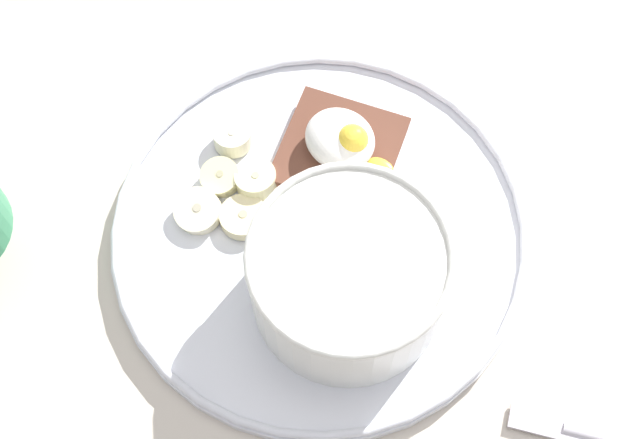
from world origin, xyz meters
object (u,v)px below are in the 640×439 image
poached_egg (342,139)px  banana_slice_back (198,211)px  banana_slice_right (232,138)px  banana_slice_inner (256,180)px  oatmeal_bowl (349,276)px  banana_slice_front (243,217)px  banana_slice_left (221,177)px  toast_slice (339,152)px

poached_egg → banana_slice_back: 11.42cm
banana_slice_back → banana_slice_right: bearing=113.8°
banana_slice_right → banana_slice_inner: same height
banana_slice_right → banana_slice_inner: bearing=-17.8°
oatmeal_bowl → banana_slice_back: 12.45cm
banana_slice_front → banana_slice_left: (-3.41, 0.99, 0.15)cm
banana_slice_left → banana_slice_back: size_ratio=0.76×
toast_slice → banana_slice_back: banana_slice_back is taller
poached_egg → banana_slice_inner: size_ratio=1.96×
banana_slice_back → banana_slice_inner: size_ratio=1.11×
toast_slice → banana_slice_back: size_ratio=2.70×
oatmeal_bowl → banana_slice_front: bearing=-173.6°
oatmeal_bowl → banana_slice_front: (-9.19, -1.03, -3.00)cm
banana_slice_front → banana_slice_right: 6.38cm
banana_slice_left → banana_slice_right: (-1.70, 2.81, 0.12)cm
banana_slice_front → banana_slice_inner: banana_slice_inner is taller
banana_slice_right → toast_slice: bearing=35.9°
banana_slice_inner → banana_slice_right: bearing=162.2°
banana_slice_front → banana_slice_right: bearing=143.4°
poached_egg → banana_slice_inner: (-2.89, -5.91, -1.93)cm
banana_slice_front → banana_slice_back: size_ratio=1.18×
poached_egg → banana_slice_front: bearing=-100.0°
poached_egg → banana_slice_inner: 6.85cm
toast_slice → banana_slice_left: bearing=-122.3°
banana_slice_right → banana_slice_left: bearing=-58.8°
toast_slice → banana_slice_inner: size_ratio=2.99×
banana_slice_back → banana_slice_right: size_ratio=1.00×
toast_slice → banana_slice_right: size_ratio=2.71×
banana_slice_back → oatmeal_bowl: bearing=14.3°
banana_slice_front → banana_slice_right: (-5.11, 3.80, 0.28)cm
toast_slice → banana_slice_right: banana_slice_right is taller
banana_slice_back → banana_slice_inner: bearing=75.5°
oatmeal_bowl → banana_slice_back: (-11.75, -3.00, -2.81)cm
banana_slice_back → banana_slice_right: (-2.55, 5.78, 0.09)cm
poached_egg → banana_slice_front: (-1.50, -8.51, -2.20)cm
poached_egg → banana_slice_inner: poached_egg is taller
oatmeal_bowl → poached_egg: 10.75cm
oatmeal_bowl → toast_slice: oatmeal_bowl is taller
oatmeal_bowl → banana_slice_inner: 11.03cm
oatmeal_bowl → banana_slice_left: (-12.59, -0.04, -2.84)cm
oatmeal_bowl → banana_slice_front: oatmeal_bowl is taller
banana_slice_left → banana_slice_front: bearing=-16.2°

